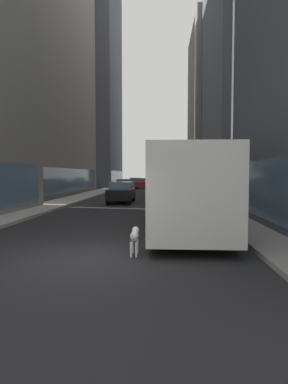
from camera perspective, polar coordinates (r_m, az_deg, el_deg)
name	(u,v)px	position (r m, az deg, el deg)	size (l,w,h in m)	color
ground_plane	(148,191)	(43.18, 0.73, 0.25)	(120.00, 120.00, 0.00)	#232326
sidewalk_left	(106,190)	(43.80, -6.74, 0.37)	(2.40, 110.00, 0.15)	#ADA89E
sidewalk_right	(191,190)	(43.29, 8.29, 0.32)	(2.40, 110.00, 0.15)	gray
building_left_mid	(35,41)	(40.07, -18.84, 24.14)	(8.44, 22.61, 33.31)	gray
building_left_far	(83,68)	(60.17, -10.86, 20.77)	(11.83, 14.65, 40.93)	#4C515B
building_right_mid	(266,63)	(35.37, 20.88, 20.61)	(10.30, 16.93, 25.85)	slate
building_right_far	(230,109)	(50.49, 15.08, 13.99)	(11.41, 14.69, 23.55)	gray
transit_bus	(182,184)	(13.80, 6.84, 1.41)	(2.78, 11.53, 3.05)	silver
car_red_coupe	(142,183)	(49.04, -0.36, 1.56)	(1.75, 4.44, 1.62)	red
car_silver_sedan	(155,188)	(32.60, 2.00, 0.74)	(1.77, 4.01, 1.62)	#B7BABF
car_yellow_taxi	(124,185)	(39.86, -3.52, 1.18)	(1.79, 4.32, 1.62)	yellow
car_black_suv	(122,192)	(24.72, -4.01, -0.03)	(1.74, 4.57, 1.62)	black
car_blue_hatchback	(135,182)	(55.57, -1.58, 1.75)	(1.79, 4.67, 1.62)	#4C6BB7
dalmatian_dog	(135,236)	(8.81, -1.69, -7.83)	(0.22, 0.96, 0.72)	white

